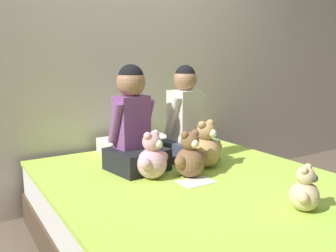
{
  "coord_description": "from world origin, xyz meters",
  "views": [
    {
      "loc": [
        -1.23,
        -1.65,
        1.17
      ],
      "look_at": [
        0.0,
        0.32,
        0.74
      ],
      "focal_mm": 38.0,
      "sensor_mm": 36.0,
      "label": 1
    }
  ],
  "objects": [
    {
      "name": "teddy_bear_between_children",
      "position": [
        -0.0,
        0.06,
        0.58
      ],
      "size": [
        0.25,
        0.19,
        0.29
      ],
      "rotation": [
        0.0,
        0.0,
        0.08
      ],
      "color": "brown",
      "rests_on": "bed"
    },
    {
      "name": "child_on_left",
      "position": [
        -0.22,
        0.4,
        0.75
      ],
      "size": [
        0.38,
        0.37,
        0.69
      ],
      "rotation": [
        0.0,
        0.0,
        0.16
      ],
      "color": "black",
      "rests_on": "bed"
    },
    {
      "name": "ground_plane",
      "position": [
        0.0,
        0.0,
        0.0
      ],
      "size": [
        14.0,
        14.0,
        0.0
      ],
      "primitive_type": "plane",
      "color": "brown"
    },
    {
      "name": "child_on_right",
      "position": [
        0.2,
        0.4,
        0.73
      ],
      "size": [
        0.38,
        0.36,
        0.68
      ],
      "rotation": [
        0.0,
        0.0,
        0.18
      ],
      "color": "#384251",
      "rests_on": "bed"
    },
    {
      "name": "bed",
      "position": [
        0.0,
        0.0,
        0.23
      ],
      "size": [
        1.68,
        1.98,
        0.46
      ],
      "color": "#473828",
      "rests_on": "ground_plane"
    },
    {
      "name": "pillow_at_headboard",
      "position": [
        0.0,
        0.81,
        0.51
      ],
      "size": [
        0.53,
        0.3,
        0.11
      ],
      "color": "silver",
      "rests_on": "bed"
    },
    {
      "name": "wall_behind_bed",
      "position": [
        0.0,
        1.08,
        1.25
      ],
      "size": [
        8.0,
        0.06,
        2.5
      ],
      "color": "beige",
      "rests_on": "ground_plane"
    },
    {
      "name": "teddy_bear_held_by_left_child",
      "position": [
        -0.21,
        0.16,
        0.58
      ],
      "size": [
        0.23,
        0.19,
        0.3
      ],
      "rotation": [
        0.0,
        0.0,
        0.43
      ],
      "color": "#DBA3B2",
      "rests_on": "bed"
    },
    {
      "name": "sign_card",
      "position": [
        -0.02,
        -0.03,
        0.46
      ],
      "size": [
        0.21,
        0.15,
        0.0
      ],
      "color": "white",
      "rests_on": "bed"
    },
    {
      "name": "teddy_bear_at_foot_of_bed",
      "position": [
        0.18,
        -0.63,
        0.55
      ],
      "size": [
        0.18,
        0.14,
        0.23
      ],
      "rotation": [
        0.0,
        0.0,
        0.36
      ],
      "color": "#D1B78E",
      "rests_on": "bed"
    },
    {
      "name": "teddy_bear_held_by_right_child",
      "position": [
        0.21,
        0.18,
        0.59
      ],
      "size": [
        0.26,
        0.2,
        0.32
      ],
      "rotation": [
        0.0,
        0.0,
        0.25
      ],
      "color": "tan",
      "rests_on": "bed"
    }
  ]
}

